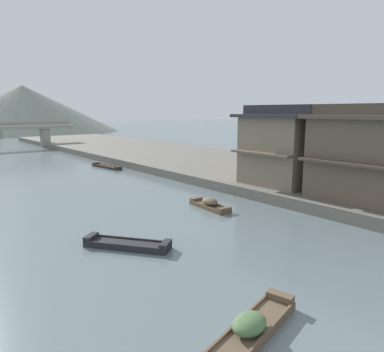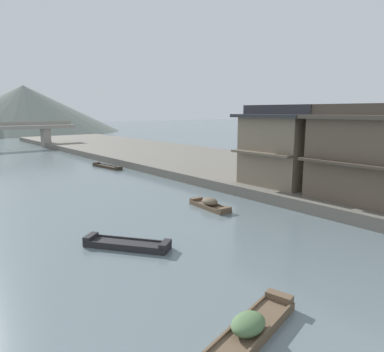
# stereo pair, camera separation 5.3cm
# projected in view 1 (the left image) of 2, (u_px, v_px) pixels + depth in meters

# --- Properties ---
(riverbank_right) EXTENTS (18.00, 110.00, 0.80)m
(riverbank_right) POSITION_uv_depth(u_px,v_px,m) (223.00, 164.00, 40.93)
(riverbank_right) COLOR #6B665B
(riverbank_right) RESTS_ON ground
(boat_moored_nearest) EXTENTS (3.33, 3.99, 0.47)m
(boat_moored_nearest) POSITION_uv_depth(u_px,v_px,m) (127.00, 244.00, 17.00)
(boat_moored_nearest) COLOR #232326
(boat_moored_nearest) RESTS_ON ground
(boat_moored_second) EXTENTS (1.47, 5.11, 0.39)m
(boat_moored_second) POSITION_uv_depth(u_px,v_px,m) (107.00, 167.00, 40.81)
(boat_moored_second) COLOR #33281E
(boat_moored_second) RESTS_ON ground
(boat_moored_far) EXTENTS (1.29, 3.56, 0.72)m
(boat_moored_far) POSITION_uv_depth(u_px,v_px,m) (210.00, 204.00, 23.84)
(boat_moored_far) COLOR brown
(boat_moored_far) RESTS_ON ground
(boat_midriver_drifting) EXTENTS (4.77, 2.06, 0.74)m
(boat_midriver_drifting) POSITION_uv_depth(u_px,v_px,m) (249.00, 331.00, 10.15)
(boat_midriver_drifting) COLOR brown
(boat_midriver_drifting) RESTS_ON ground
(house_waterfront_second) EXTENTS (6.89, 8.16, 6.14)m
(house_waterfront_second) POSITION_uv_depth(u_px,v_px,m) (380.00, 154.00, 22.46)
(house_waterfront_second) COLOR brown
(house_waterfront_second) RESTS_ON riverbank_right
(house_waterfront_tall) EXTENTS (6.54, 6.19, 6.14)m
(house_waterfront_tall) POSITION_uv_depth(u_px,v_px,m) (285.00, 145.00, 27.78)
(house_waterfront_tall) COLOR #7F705B
(house_waterfront_tall) RESTS_ON riverbank_right
(hill_far_centre) EXTENTS (57.06, 57.06, 14.27)m
(hill_far_centre) POSITION_uv_depth(u_px,v_px,m) (24.00, 109.00, 109.66)
(hill_far_centre) COLOR slate
(hill_far_centre) RESTS_ON ground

